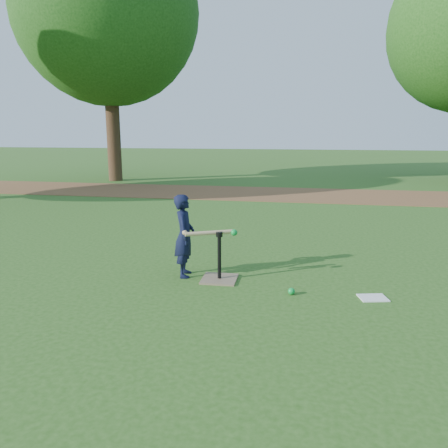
# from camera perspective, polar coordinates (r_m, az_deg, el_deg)

# --- Properties ---
(ground) EXTENTS (80.00, 80.00, 0.00)m
(ground) POSITION_cam_1_polar(r_m,az_deg,el_deg) (5.70, -1.00, -6.54)
(ground) COLOR #285116
(ground) RESTS_ON ground
(dirt_strip) EXTENTS (24.00, 3.00, 0.01)m
(dirt_strip) POSITION_cam_1_polar(r_m,az_deg,el_deg) (12.96, 5.95, 3.95)
(dirt_strip) COLOR brown
(dirt_strip) RESTS_ON ground
(child) EXTENTS (0.32, 0.43, 1.05)m
(child) POSITION_cam_1_polar(r_m,az_deg,el_deg) (5.52, -5.19, -1.54)
(child) COLOR black
(child) RESTS_ON ground
(wiffle_ball_ground) EXTENTS (0.08, 0.08, 0.08)m
(wiffle_ball_ground) POSITION_cam_1_polar(r_m,az_deg,el_deg) (5.06, 8.80, -8.68)
(wiffle_ball_ground) COLOR #0D9635
(wiffle_ball_ground) RESTS_ON ground
(clipboard) EXTENTS (0.35, 0.29, 0.01)m
(clipboard) POSITION_cam_1_polar(r_m,az_deg,el_deg) (5.18, 18.87, -9.11)
(clipboard) COLOR white
(clipboard) RESTS_ON ground
(batting_tee) EXTENTS (0.44, 0.44, 0.61)m
(batting_tee) POSITION_cam_1_polar(r_m,az_deg,el_deg) (5.46, -0.61, -6.20)
(batting_tee) COLOR #7C674E
(batting_tee) RESTS_ON ground
(swing_action) EXTENTS (0.67, 0.31, 0.08)m
(swing_action) POSITION_cam_1_polar(r_m,az_deg,el_deg) (5.32, -1.59, -1.15)
(swing_action) COLOR tan
(swing_action) RESTS_ON ground
(tree_left) EXTENTS (6.40, 6.40, 9.08)m
(tree_left) POSITION_cam_1_polar(r_m,az_deg,el_deg) (17.35, -15.01, 25.16)
(tree_left) COLOR #382316
(tree_left) RESTS_ON ground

